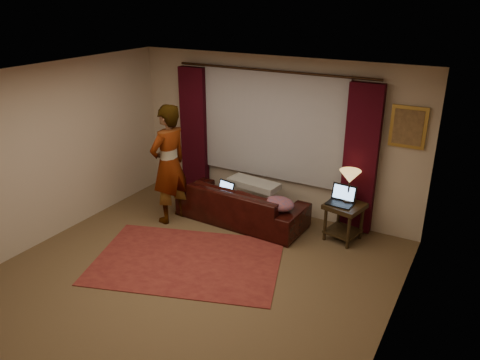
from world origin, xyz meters
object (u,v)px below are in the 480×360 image
sofa (242,197)px  tiffany_lamp (349,186)px  person (169,164)px  laptop_table (341,196)px  laptop_sofa (222,190)px  end_table (343,222)px

sofa → tiffany_lamp: (1.65, 0.30, 0.42)m
sofa → person: size_ratio=1.09×
sofa → tiffany_lamp: tiffany_lamp is taller
laptop_table → person: size_ratio=0.21×
laptop_sofa → tiffany_lamp: bearing=24.2°
sofa → laptop_table: size_ratio=5.26×
end_table → person: bearing=-164.9°
laptop_table → person: (-2.61, -0.68, 0.24)m
end_table → laptop_table: laptop_table is taller
tiffany_lamp → laptop_table: bearing=-119.3°
laptop_sofa → tiffany_lamp: (1.94, 0.43, 0.30)m
tiffany_lamp → person: person is taller
laptop_sofa → end_table: bearing=21.8°
sofa → end_table: 1.66m
tiffany_lamp → laptop_table: 0.19m
end_table → person: (-2.68, -0.72, 0.67)m
laptop_sofa → tiffany_lamp: 2.01m
end_table → person: 2.85m
laptop_sofa → laptop_table: bearing=20.8°
laptop_sofa → person: bearing=-141.3°
tiffany_lamp → person: bearing=-163.2°
sofa → laptop_table: (1.57, 0.17, 0.30)m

